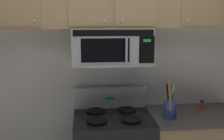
# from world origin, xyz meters

# --- Properties ---
(back_wall) EXTENTS (5.20, 0.10, 2.70)m
(back_wall) POSITION_xyz_m (0.00, 0.79, 1.35)
(back_wall) COLOR silver
(back_wall) RESTS_ON ground_plane
(over_range_microwave) EXTENTS (0.76, 0.43, 0.35)m
(over_range_microwave) POSITION_xyz_m (-0.00, 0.54, 1.58)
(over_range_microwave) COLOR #B7BABF
(utensil_crock_blue) EXTENTS (0.12, 0.13, 0.40)m
(utensil_crock_blue) POSITION_xyz_m (0.54, 0.33, 1.01)
(utensil_crock_blue) COLOR #384C9E
(utensil_crock_blue) RESTS_ON counter_segment
(salt_shaker) EXTENTS (0.05, 0.05, 0.11)m
(salt_shaker) POSITION_xyz_m (0.64, 0.65, 0.95)
(salt_shaker) COLOR white
(salt_shaker) RESTS_ON counter_segment
(spice_jar) EXTENTS (0.04, 0.04, 0.09)m
(spice_jar) POSITION_xyz_m (0.95, 0.54, 0.95)
(spice_jar) COLOR #C64C19
(spice_jar) RESTS_ON counter_segment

